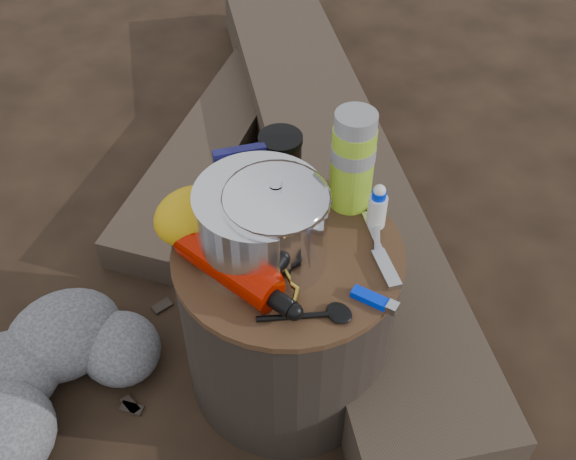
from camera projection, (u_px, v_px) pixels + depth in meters
ground at (288, 370)px, 1.62m from camera, size 60.00×60.00×0.00m
stump at (288, 317)px, 1.47m from camera, size 0.46×0.46×0.42m
log_main at (326, 160)px, 2.04m from camera, size 1.23×1.97×0.17m
log_small at (217, 137)px, 2.18m from camera, size 1.09×0.83×0.10m
foil_windscreen at (260, 223)px, 1.27m from camera, size 0.25×0.25×0.15m
camping_pot at (276, 223)px, 1.24m from camera, size 0.19×0.19×0.19m
fuel_bottle at (230, 269)px, 1.24m from camera, size 0.12×0.29×0.07m
thermos at (353, 161)px, 1.34m from camera, size 0.09×0.09×0.22m
travel_mug at (281, 162)px, 1.41m from camera, size 0.09×0.09×0.13m
stuff_sack at (192, 216)px, 1.31m from camera, size 0.15×0.13×0.11m
food_pouch at (242, 177)px, 1.37m from camera, size 0.11×0.06×0.14m
lighter at (370, 298)px, 1.23m from camera, size 0.05×0.09×0.02m
multitool at (386, 269)px, 1.28m from camera, size 0.06×0.10×0.01m
pot_grabber at (375, 237)px, 1.34m from camera, size 0.11×0.14×0.01m
spork at (296, 316)px, 1.20m from camera, size 0.16×0.12×0.01m
squeeze_bottle at (377, 208)px, 1.34m from camera, size 0.04×0.04×0.09m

